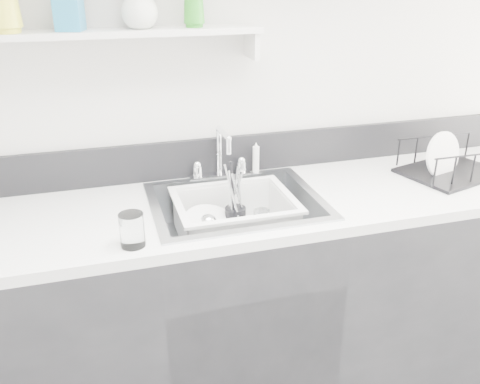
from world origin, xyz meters
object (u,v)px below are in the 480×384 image
object	(u,v)px
counter_run	(237,302)
sink	(236,223)
wash_tub	(234,219)
dish_rack	(452,158)

from	to	relation	value
counter_run	sink	distance (m)	0.37
sink	wash_tub	size ratio (longest dim) A/B	1.41
dish_rack	wash_tub	bearing A→B (deg)	164.91
wash_tub	dish_rack	world-z (taller)	dish_rack
wash_tub	sink	bearing A→B (deg)	-76.90
counter_run	sink	size ratio (longest dim) A/B	5.00
counter_run	wash_tub	xyz separation A→B (m)	(-0.00, 0.02, 0.38)
wash_tub	dish_rack	bearing A→B (deg)	0.15
sink	dish_rack	xyz separation A→B (m)	(0.96, 0.02, 0.16)
sink	wash_tub	xyz separation A→B (m)	(-0.00, 0.02, 0.01)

